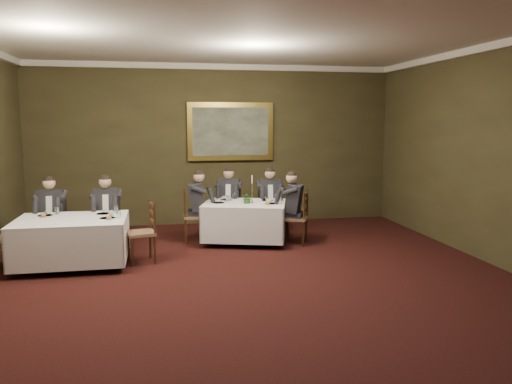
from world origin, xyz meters
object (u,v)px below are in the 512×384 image
object	(u,v)px
table_main	(245,219)
chair_sec_endright	(142,245)
centerpiece	(247,197)
diner_main_endleft	(195,215)
diner_sec_backleft	(53,224)
candlestick	(252,192)
diner_sec_backright	(108,222)
diner_main_backright	(269,209)
chair_main_backright	(269,220)
chair_sec_backleft	(54,237)
table_second	(72,238)
chair_main_endleft	(195,227)
diner_main_backleft	(230,208)
chair_main_endright	(296,229)
painting	(231,132)
diner_main_endright	(295,217)
chair_sec_backright	(108,235)
chair_main_backleft	(230,219)

from	to	relation	value
table_main	chair_sec_endright	size ratio (longest dim) A/B	1.80
centerpiece	diner_main_endleft	bearing A→B (deg)	159.31
diner_sec_backleft	candlestick	world-z (taller)	diner_sec_backleft
diner_sec_backright	diner_main_backright	bearing A→B (deg)	-164.64
chair_main_backright	chair_sec_backleft	bearing A→B (deg)	14.57
diner_main_endleft	centerpiece	xyz separation A→B (m)	(0.95, -0.36, 0.37)
table_second	chair_main_endleft	distance (m)	2.39
diner_main_endleft	candlestick	size ratio (longest dim) A/B	2.52
diner_main_backleft	candlestick	world-z (taller)	diner_main_backleft
chair_main_endright	chair_sec_endright	xyz separation A→B (m)	(-2.78, -0.73, 0.00)
diner_sec_backright	centerpiece	world-z (taller)	diner_sec_backright
chair_sec_endright	painting	distance (m)	3.86
chair_main_backright	diner_main_backright	xyz separation A→B (m)	(-0.00, -0.01, 0.23)
diner_main_endleft	diner_main_endright	size ratio (longest dim) A/B	1.00
chair_sec_backleft	diner_sec_backright	distance (m)	0.94
diner_sec_backright	chair_sec_endright	size ratio (longest dim) A/B	1.35
table_main	painting	bearing A→B (deg)	90.00
chair_sec_endright	diner_main_endright	bearing A→B (deg)	-86.99
chair_sec_backright	candlestick	world-z (taller)	candlestick
chair_sec_endright	diner_main_backleft	bearing A→B (deg)	-54.09
chair_main_backright	diner_sec_backleft	distance (m)	4.09
diner_main_backleft	chair_sec_endright	distance (m)	2.52
diner_main_backleft	chair_main_endright	distance (m)	1.59
chair_main_backleft	diner_main_backright	xyz separation A→B (m)	(0.78, -0.24, 0.23)
chair_main_endleft	chair_sec_endright	size ratio (longest dim) A/B	1.00
diner_main_endright	painting	xyz separation A→B (m)	(-0.91, 2.14, 1.54)
diner_main_endleft	painting	world-z (taller)	painting
diner_main_backright	diner_main_endleft	xyz separation A→B (m)	(-1.52, -0.36, 0.00)
chair_main_backright	painting	size ratio (longest dim) A/B	0.53
chair_main_endleft	chair_main_backleft	bearing A→B (deg)	130.06
chair_main_endright	chair_main_endleft	bearing A→B (deg)	99.46
centerpiece	chair_main_backleft	bearing A→B (deg)	102.14
chair_sec_backleft	chair_sec_backright	bearing A→B (deg)	-176.15
chair_main_backleft	chair_sec_backright	size ratio (longest dim) A/B	1.00
centerpiece	diner_sec_backleft	bearing A→B (deg)	-179.14
chair_sec_backright	table_main	bearing A→B (deg)	-175.55
diner_main_endleft	diner_main_endright	bearing A→B (deg)	75.34
table_second	diner_sec_backleft	distance (m)	0.98
diner_main_backleft	diner_sec_backleft	xyz separation A→B (m)	(-3.22, -0.99, 0.00)
diner_main_backleft	chair_main_backright	distance (m)	0.84
diner_main_endright	table_main	bearing A→B (deg)	99.43
chair_sec_endright	candlestick	world-z (taller)	candlestick
painting	chair_main_backright	bearing A→B (deg)	-63.86
diner_main_endright	chair_sec_backleft	bearing A→B (deg)	113.97
diner_sec_backleft	chair_main_backleft	bearing A→B (deg)	-158.78
table_main	diner_main_endright	distance (m)	0.95
chair_main_endleft	diner_main_endleft	size ratio (longest dim) A/B	0.74
table_second	chair_sec_backleft	world-z (taller)	chair_sec_backleft
table_second	diner_sec_backright	world-z (taller)	diner_sec_backright
diner_main_backleft	chair_sec_backright	bearing A→B (deg)	41.01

